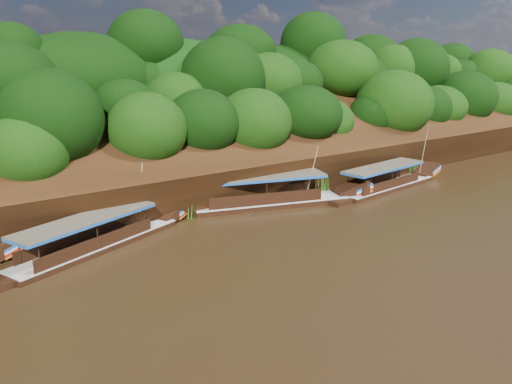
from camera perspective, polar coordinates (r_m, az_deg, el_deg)
ground at (r=35.65m, az=9.92°, el=-4.90°), size 160.00×160.00×0.00m
riverbank at (r=52.79m, az=-8.03°, el=3.86°), size 120.00×30.06×19.40m
boat_0 at (r=49.27m, az=15.26°, el=1.05°), size 14.75×3.46×6.19m
boat_1 at (r=41.99m, az=2.82°, el=-0.71°), size 15.72×6.89×5.62m
boat_2 at (r=34.57m, az=-16.61°, el=-5.04°), size 14.44×6.97×5.40m
reeds at (r=41.01m, az=-1.57°, el=-0.64°), size 49.77×2.32×2.18m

